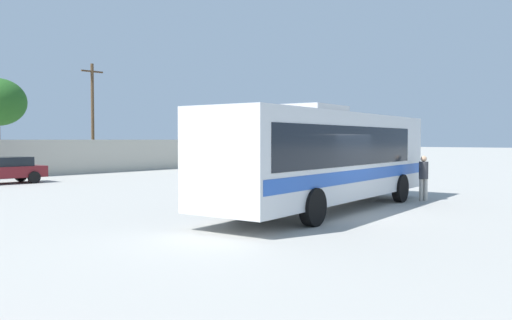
{
  "coord_description": "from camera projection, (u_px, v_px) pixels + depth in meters",
  "views": [
    {
      "loc": [
        -14.55,
        -8.1,
        2.34
      ],
      "look_at": [
        -0.66,
        3.07,
        1.65
      ],
      "focal_mm": 37.19,
      "sensor_mm": 36.0,
      "label": 1
    }
  ],
  "objects": [
    {
      "name": "ground_plane",
      "position": [
        140.0,
        194.0,
        22.75
      ],
      "size": [
        300.0,
        300.0,
        0.0
      ],
      "primitive_type": "plane",
      "color": "#A3A099"
    },
    {
      "name": "coach_bus_silver_blue",
      "position": [
        325.0,
        155.0,
        17.41
      ],
      "size": [
        11.72,
        3.33,
        3.43
      ],
      "color": "silver",
      "rests_on": "ground_plane"
    },
    {
      "name": "attendant_by_bus_door",
      "position": [
        424.0,
        175.0,
        20.22
      ],
      "size": [
        0.46,
        0.46,
        1.72
      ],
      "color": "#B7B2A8",
      "rests_on": "ground_plane"
    },
    {
      "name": "parked_car_third_maroon",
      "position": [
        4.0,
        169.0,
        28.05
      ],
      "size": [
        4.22,
        2.28,
        1.41
      ],
      "color": "maroon",
      "rests_on": "ground_plane"
    },
    {
      "name": "utility_pole_near",
      "position": [
        93.0,
        114.0,
        41.21
      ],
      "size": [
        1.8,
        0.29,
        8.23
      ],
      "color": "#4C3823",
      "rests_on": "ground_plane"
    }
  ]
}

